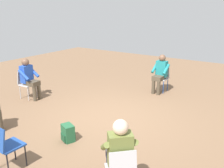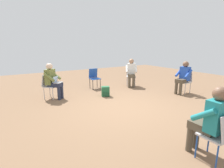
{
  "view_description": "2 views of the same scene",
  "coord_description": "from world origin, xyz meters",
  "px_view_note": "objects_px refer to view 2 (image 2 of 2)",
  "views": [
    {
      "loc": [
        4.69,
        3.28,
        2.7
      ],
      "look_at": [
        -0.37,
        -0.13,
        0.8
      ],
      "focal_mm": 40.0,
      "sensor_mm": 36.0,
      "label": 1
    },
    {
      "loc": [
        -4.05,
        2.91,
        1.85
      ],
      "look_at": [
        0.13,
        0.36,
        0.74
      ],
      "focal_mm": 28.0,
      "sensor_mm": 36.0,
      "label": 2
    }
  ],
  "objects_px": {
    "chair_east": "(94,77)",
    "person_in_blue": "(183,76)",
    "backpack_near_laptop_user": "(105,92)",
    "person_in_teal": "(211,119)",
    "chair_south": "(185,80)",
    "person_in_white": "(131,71)",
    "chair_southeast": "(131,75)",
    "chair_west": "(219,134)",
    "chair_northeast": "(49,85)",
    "person_with_laptop": "(53,79)"
  },
  "relations": [
    {
      "from": "chair_east",
      "to": "chair_west",
      "type": "relative_size",
      "value": 1.0
    },
    {
      "from": "chair_south",
      "to": "person_in_blue",
      "type": "height_order",
      "value": "person_in_blue"
    },
    {
      "from": "chair_east",
      "to": "chair_southeast",
      "type": "xyz_separation_m",
      "value": [
        -0.41,
        -1.66,
        0.0
      ]
    },
    {
      "from": "person_with_laptop",
      "to": "backpack_near_laptop_user",
      "type": "xyz_separation_m",
      "value": [
        -0.68,
        -1.69,
        -0.53
      ]
    },
    {
      "from": "chair_west",
      "to": "person_in_white",
      "type": "height_order",
      "value": "person_in_white"
    },
    {
      "from": "chair_east",
      "to": "person_in_white",
      "type": "relative_size",
      "value": 0.69
    },
    {
      "from": "person_in_teal",
      "to": "chair_northeast",
      "type": "bearing_deg",
      "value": 109.03
    },
    {
      "from": "chair_northeast",
      "to": "person_in_teal",
      "type": "bearing_deg",
      "value": 63.14
    },
    {
      "from": "chair_east",
      "to": "person_in_blue",
      "type": "height_order",
      "value": "person_in_blue"
    },
    {
      "from": "backpack_near_laptop_user",
      "to": "person_in_teal",
      "type": "bearing_deg",
      "value": 175.62
    },
    {
      "from": "chair_northeast",
      "to": "person_in_teal",
      "type": "height_order",
      "value": "person_in_teal"
    },
    {
      "from": "chair_west",
      "to": "chair_south",
      "type": "bearing_deg",
      "value": 44.42
    },
    {
      "from": "person_in_teal",
      "to": "backpack_near_laptop_user",
      "type": "height_order",
      "value": "person_in_teal"
    },
    {
      "from": "chair_southeast",
      "to": "chair_west",
      "type": "bearing_deg",
      "value": 100.65
    },
    {
      "from": "chair_west",
      "to": "backpack_near_laptop_user",
      "type": "bearing_deg",
      "value": 87.39
    },
    {
      "from": "person_with_laptop",
      "to": "backpack_near_laptop_user",
      "type": "distance_m",
      "value": 1.89
    },
    {
      "from": "chair_east",
      "to": "person_in_teal",
      "type": "distance_m",
      "value": 5.31
    },
    {
      "from": "chair_northeast",
      "to": "chair_west",
      "type": "xyz_separation_m",
      "value": [
        -4.96,
        -1.49,
        0.0
      ]
    },
    {
      "from": "chair_northeast",
      "to": "person_in_white",
      "type": "height_order",
      "value": "person_in_white"
    },
    {
      "from": "person_with_laptop",
      "to": "person_in_white",
      "type": "bearing_deg",
      "value": 136.85
    },
    {
      "from": "chair_east",
      "to": "person_with_laptop",
      "type": "distance_m",
      "value": 1.97
    },
    {
      "from": "person_with_laptop",
      "to": "person_in_blue",
      "type": "bearing_deg",
      "value": 112.41
    },
    {
      "from": "chair_southeast",
      "to": "person_in_blue",
      "type": "height_order",
      "value": "person_in_blue"
    },
    {
      "from": "chair_south",
      "to": "person_in_white",
      "type": "height_order",
      "value": "person_in_white"
    },
    {
      "from": "chair_south",
      "to": "person_in_teal",
      "type": "relative_size",
      "value": 0.69
    },
    {
      "from": "chair_east",
      "to": "person_with_laptop",
      "type": "xyz_separation_m",
      "value": [
        -0.62,
        1.86,
        0.2
      ]
    },
    {
      "from": "chair_south",
      "to": "backpack_near_laptop_user",
      "type": "relative_size",
      "value": 2.36
    },
    {
      "from": "chair_west",
      "to": "person_with_laptop",
      "type": "bearing_deg",
      "value": 107.54
    },
    {
      "from": "chair_south",
      "to": "chair_west",
      "type": "height_order",
      "value": "same"
    },
    {
      "from": "person_in_white",
      "to": "person_with_laptop",
      "type": "bearing_deg",
      "value": 34.77
    },
    {
      "from": "person_in_blue",
      "to": "person_in_white",
      "type": "bearing_deg",
      "value": 21.52
    },
    {
      "from": "chair_southeast",
      "to": "person_with_laptop",
      "type": "bearing_deg",
      "value": 37.0
    },
    {
      "from": "chair_south",
      "to": "person_in_teal",
      "type": "height_order",
      "value": "person_in_teal"
    },
    {
      "from": "person_with_laptop",
      "to": "person_in_teal",
      "type": "xyz_separation_m",
      "value": [
        -4.67,
        -1.38,
        0.0
      ]
    },
    {
      "from": "chair_east",
      "to": "person_in_white",
      "type": "xyz_separation_m",
      "value": [
        -0.55,
        -1.56,
        0.2
      ]
    },
    {
      "from": "chair_east",
      "to": "chair_south",
      "type": "xyz_separation_m",
      "value": [
        -2.5,
        -2.7,
        0.0
      ]
    },
    {
      "from": "chair_southeast",
      "to": "person_with_laptop",
      "type": "relative_size",
      "value": 0.69
    },
    {
      "from": "person_in_white",
      "to": "person_in_teal",
      "type": "height_order",
      "value": "same"
    },
    {
      "from": "chair_west",
      "to": "person_in_blue",
      "type": "relative_size",
      "value": 0.69
    },
    {
      "from": "chair_east",
      "to": "chair_northeast",
      "type": "bearing_deg",
      "value": 16.97
    },
    {
      "from": "person_with_laptop",
      "to": "person_in_blue",
      "type": "relative_size",
      "value": 1.0
    },
    {
      "from": "person_in_blue",
      "to": "chair_northeast",
      "type": "bearing_deg",
      "value": 61.06
    },
    {
      "from": "person_in_teal",
      "to": "person_in_blue",
      "type": "xyz_separation_m",
      "value": [
        2.77,
        -3.02,
        0.0
      ]
    },
    {
      "from": "chair_southeast",
      "to": "chair_east",
      "type": "bearing_deg",
      "value": 19.7
    },
    {
      "from": "chair_east",
      "to": "chair_northeast",
      "type": "distance_m",
      "value": 2.04
    },
    {
      "from": "person_in_white",
      "to": "person_in_blue",
      "type": "xyz_separation_m",
      "value": [
        -1.96,
        -0.97,
        0.0
      ]
    },
    {
      "from": "person_in_white",
      "to": "backpack_near_laptop_user",
      "type": "xyz_separation_m",
      "value": [
        -0.74,
        1.74,
        -0.54
      ]
    },
    {
      "from": "chair_west",
      "to": "person_in_teal",
      "type": "relative_size",
      "value": 0.69
    },
    {
      "from": "person_with_laptop",
      "to": "person_in_blue",
      "type": "xyz_separation_m",
      "value": [
        -1.9,
        -4.4,
        0.0
      ]
    },
    {
      "from": "chair_east",
      "to": "backpack_near_laptop_user",
      "type": "distance_m",
      "value": 1.35
    }
  ]
}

